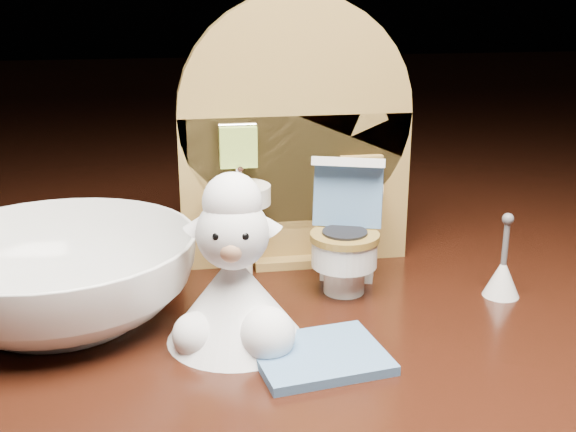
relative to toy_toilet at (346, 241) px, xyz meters
name	(u,v)px	position (x,y,z in m)	size (l,w,h in m)	color
backdrop_panel	(294,149)	(-0.02, 0.04, 0.04)	(0.13, 0.05, 0.15)	#A7813E
toy_toilet	(346,241)	(0.00, 0.00, 0.00)	(0.04, 0.05, 0.07)	white
bath_mat	(319,356)	(-0.03, -0.07, -0.02)	(0.05, 0.05, 0.00)	#4C729E
toilet_brush	(502,274)	(0.08, -0.02, -0.01)	(0.02, 0.02, 0.04)	white
plush_lamb	(235,284)	(-0.06, -0.05, 0.00)	(0.06, 0.06, 0.08)	white
ceramic_bowl	(60,278)	(-0.14, -0.01, -0.01)	(0.13, 0.13, 0.04)	white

